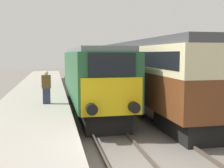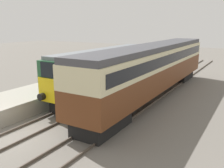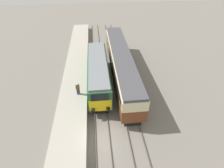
% 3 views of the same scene
% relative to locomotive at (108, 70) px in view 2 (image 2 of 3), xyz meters
% --- Properties ---
extents(ground_plane, '(120.00, 120.00, 0.00)m').
position_rel_locomotive_xyz_m(ground_plane, '(0.00, -9.70, -2.10)').
color(ground_plane, slate).
extents(platform_left, '(3.50, 50.00, 1.03)m').
position_rel_locomotive_xyz_m(platform_left, '(-3.30, -1.70, -1.58)').
color(platform_left, '#9E998C').
rests_on(platform_left, ground_plane).
extents(rails_near_track, '(1.51, 60.00, 0.14)m').
position_rel_locomotive_xyz_m(rails_near_track, '(0.00, -4.70, -2.03)').
color(rails_near_track, '#4C4238').
rests_on(rails_near_track, ground_plane).
extents(rails_far_track, '(1.50, 60.00, 0.14)m').
position_rel_locomotive_xyz_m(rails_far_track, '(3.40, -4.70, -2.03)').
color(rails_far_track, '#4C4238').
rests_on(rails_far_track, ground_plane).
extents(locomotive, '(2.70, 12.86, 3.79)m').
position_rel_locomotive_xyz_m(locomotive, '(0.00, 0.00, 0.00)').
color(locomotive, black).
rests_on(locomotive, ground_plane).
extents(passenger_carriage, '(2.75, 19.79, 4.20)m').
position_rel_locomotive_xyz_m(passenger_carriage, '(3.40, 1.59, 0.45)').
color(passenger_carriage, black).
rests_on(passenger_carriage, ground_plane).
extents(person_on_platform, '(0.44, 0.26, 1.61)m').
position_rel_locomotive_xyz_m(person_on_platform, '(-2.62, -3.04, -0.27)').
color(person_on_platform, '#2D334C').
rests_on(person_on_platform, platform_left).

